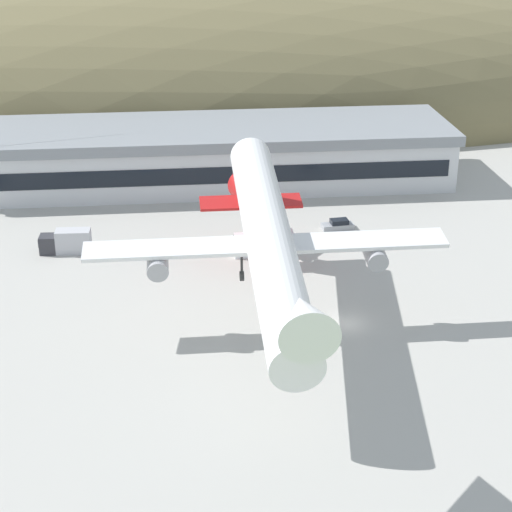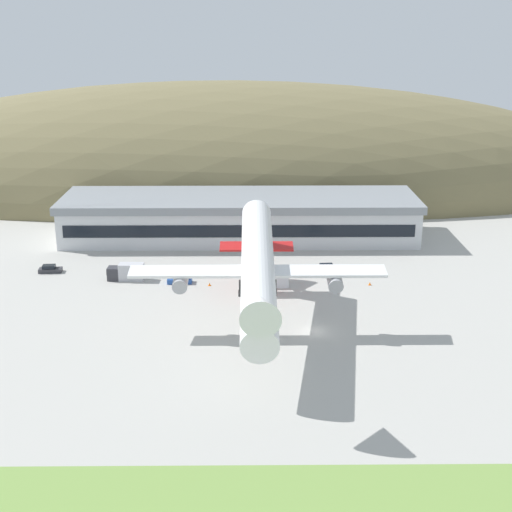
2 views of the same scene
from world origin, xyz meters
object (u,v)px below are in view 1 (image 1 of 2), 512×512
(service_car_1, at_px, (143,250))
(traffic_cone_1, at_px, (185,255))
(fuel_truck, at_px, (67,242))
(cargo_airplane, at_px, (268,240))
(box_truck, at_px, (264,244))
(traffic_cone_0, at_px, (402,246))
(terminal_building, at_px, (211,150))
(service_car_3, at_px, (338,225))

(service_car_1, height_order, traffic_cone_1, service_car_1)
(fuel_truck, bearing_deg, traffic_cone_1, -11.77)
(cargo_airplane, relative_size, box_truck, 6.78)
(box_truck, bearing_deg, cargo_airplane, -95.43)
(cargo_airplane, relative_size, traffic_cone_0, 92.23)
(terminal_building, xyz_separation_m, fuel_truck, (-20.75, -27.01, -3.83))
(service_car_1, height_order, service_car_3, service_car_1)
(terminal_building, relative_size, cargo_airplane, 1.45)
(service_car_1, bearing_deg, box_truck, -5.77)
(service_car_1, height_order, traffic_cone_0, service_car_1)
(fuel_truck, height_order, traffic_cone_1, fuel_truck)
(cargo_airplane, relative_size, fuel_truck, 7.79)
(service_car_3, bearing_deg, fuel_truck, -173.29)
(fuel_truck, bearing_deg, traffic_cone_0, -4.09)
(cargo_airplane, xyz_separation_m, fuel_truck, (-24.11, 24.30, -9.39))
(fuel_truck, height_order, box_truck, fuel_truck)
(service_car_3, relative_size, traffic_cone_1, 8.04)
(service_car_1, distance_m, traffic_cone_1, 5.71)
(service_car_3, distance_m, traffic_cone_0, 10.60)
(terminal_building, bearing_deg, service_car_1, -110.40)
(cargo_airplane, height_order, fuel_truck, cargo_airplane)
(terminal_building, xyz_separation_m, service_car_3, (16.77, -22.60, -4.72))
(terminal_building, bearing_deg, traffic_cone_1, -99.75)
(box_truck, bearing_deg, terminal_building, 99.99)
(box_truck, xyz_separation_m, traffic_cone_0, (18.77, 0.18, -1.21))
(service_car_1, bearing_deg, traffic_cone_1, -14.95)
(cargo_airplane, xyz_separation_m, service_car_3, (13.41, 28.71, -10.28))
(box_truck, bearing_deg, traffic_cone_0, 0.55)
(service_car_3, relative_size, box_truck, 0.59)
(service_car_3, height_order, traffic_cone_0, service_car_3)
(cargo_airplane, distance_m, box_truck, 23.00)
(service_car_3, xyz_separation_m, fuel_truck, (-37.52, -4.41, 0.89))
(terminal_building, relative_size, service_car_1, 17.10)
(traffic_cone_0, bearing_deg, box_truck, -179.45)
(service_car_1, bearing_deg, service_car_3, 12.68)
(service_car_3, relative_size, fuel_truck, 0.68)
(service_car_3, bearing_deg, traffic_cone_0, -46.03)
(fuel_truck, distance_m, traffic_cone_0, 45.01)
(service_car_1, height_order, fuel_truck, fuel_truck)
(traffic_cone_0, bearing_deg, cargo_airplane, -134.56)
(terminal_building, relative_size, traffic_cone_1, 133.91)
(service_car_1, xyz_separation_m, service_car_3, (27.48, 6.18, -0.07))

